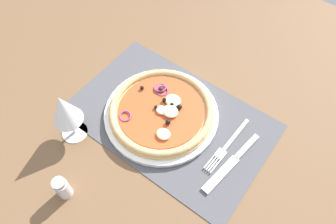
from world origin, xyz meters
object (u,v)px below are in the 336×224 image
fork (226,147)px  plate (161,114)px  wine_glass (64,110)px  pepper_shaker (62,188)px  pizza (161,110)px  knife (231,163)px

fork → plate: bearing=-81.4°
wine_glass → pepper_shaker: (-9.86, 12.31, -6.80)cm
wine_glass → fork: bearing=-150.1°
pizza → pepper_shaker: (4.75, 29.33, 0.54)cm
knife → plate: bearing=-84.6°
knife → pizza: bearing=-84.7°
pizza → pepper_shaker: size_ratio=4.01×
plate → fork: plate is taller
wine_glass → pepper_shaker: 17.18cm
plate → pizza: size_ratio=1.10×
plate → wine_glass: 24.13cm
plate → fork: bearing=-173.9°
pizza → knife: (-21.47, 0.92, -2.06)cm
fork → pizza: bearing=-81.5°
plate → wine_glass: (14.58, 16.97, 9.04)cm
fork → pepper_shaker: size_ratio=2.69×
pepper_shaker → pizza: bearing=-99.2°
knife → wine_glass: bearing=-58.2°
knife → pepper_shaker: bearing=-34.9°
knife → wine_glass: (36.09, 16.09, 9.40)cm
pizza → wine_glass: wine_glass is taller
pizza → wine_glass: bearing=49.3°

